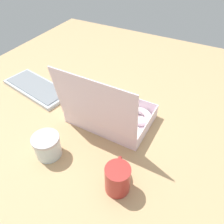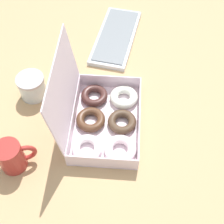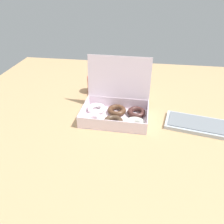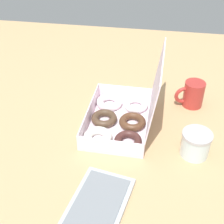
{
  "view_description": "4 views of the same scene",
  "coord_description": "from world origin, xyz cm",
  "px_view_note": "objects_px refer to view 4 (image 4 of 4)",
  "views": [
    {
      "loc": [
        -30.94,
        64.13,
        65.49
      ],
      "look_at": [
        1.7,
        2.62,
        2.78
      ],
      "focal_mm": 35.0,
      "sensor_mm": 36.0,
      "label": 1
    },
    {
      "loc": [
        -57.52,
        -1.32,
        89.1
      ],
      "look_at": [
        2.28,
        1.93,
        5.69
      ],
      "focal_mm": 50.0,
      "sensor_mm": 36.0,
      "label": 2
    },
    {
      "loc": [
        13.53,
        -88.43,
        62.77
      ],
      "look_at": [
        -0.32,
        4.55,
        3.4
      ],
      "focal_mm": 35.0,
      "sensor_mm": 36.0,
      "label": 3
    },
    {
      "loc": [
        90.72,
        16.17,
        74.2
      ],
      "look_at": [
        0.46,
        1.34,
        4.56
      ],
      "focal_mm": 50.0,
      "sensor_mm": 36.0,
      "label": 4
    }
  ],
  "objects_px": {
    "keyboard": "(89,223)",
    "coffee_mug": "(193,94)",
    "glass_jar": "(196,144)",
    "donut_box": "(122,116)"
  },
  "relations": [
    {
      "from": "keyboard",
      "to": "coffee_mug",
      "type": "distance_m",
      "value": 0.67
    },
    {
      "from": "keyboard",
      "to": "glass_jar",
      "type": "distance_m",
      "value": 0.43
    },
    {
      "from": "donut_box",
      "to": "keyboard",
      "type": "height_order",
      "value": "donut_box"
    },
    {
      "from": "coffee_mug",
      "to": "donut_box",
      "type": "bearing_deg",
      "value": -57.41
    },
    {
      "from": "donut_box",
      "to": "keyboard",
      "type": "distance_m",
      "value": 0.44
    },
    {
      "from": "keyboard",
      "to": "coffee_mug",
      "type": "xyz_separation_m",
      "value": [
        -0.6,
        0.29,
        0.04
      ]
    },
    {
      "from": "coffee_mug",
      "to": "glass_jar",
      "type": "relative_size",
      "value": 1.19
    },
    {
      "from": "donut_box",
      "to": "glass_jar",
      "type": "relative_size",
      "value": 3.55
    },
    {
      "from": "coffee_mug",
      "to": "glass_jar",
      "type": "height_order",
      "value": "coffee_mug"
    },
    {
      "from": "coffee_mug",
      "to": "glass_jar",
      "type": "xyz_separation_m",
      "value": [
        0.28,
        -0.0,
        -0.01
      ]
    }
  ]
}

